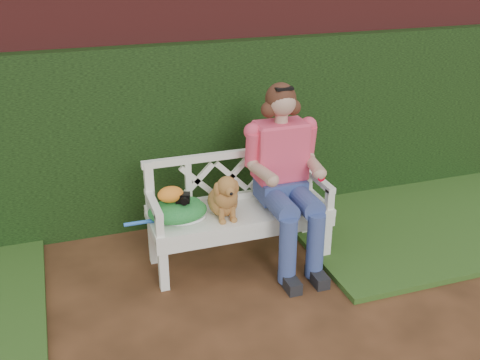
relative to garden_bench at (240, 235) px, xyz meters
name	(u,v)px	position (x,y,z in m)	size (l,w,h in m)	color
ground	(210,327)	(-0.49, -0.78, -0.24)	(60.00, 60.00, 0.00)	#331F10
brick_wall	(151,106)	(-0.49, 1.12, 0.86)	(10.00, 0.30, 2.20)	maroon
ivy_hedge	(157,139)	(-0.49, 0.90, 0.61)	(10.00, 0.18, 1.70)	#264D18
grass_right	(421,218)	(1.91, 0.12, -0.21)	(2.60, 2.00, 0.05)	black
garden_bench	(240,235)	(0.00, 0.00, 0.00)	(1.58, 0.60, 0.48)	white
seated_woman	(282,174)	(0.36, -0.02, 0.53)	(0.65, 0.86, 1.53)	#D2394E
dog	(224,194)	(-0.16, -0.06, 0.43)	(0.26, 0.35, 0.39)	#B28348
tennis_racket	(180,217)	(-0.50, 0.01, 0.26)	(0.69, 0.29, 0.03)	white
green_bag	(178,210)	(-0.52, 0.00, 0.32)	(0.47, 0.36, 0.16)	#167917
camera_item	(183,198)	(-0.48, -0.02, 0.44)	(0.11, 0.08, 0.07)	black
baseball_glove	(171,194)	(-0.57, 0.01, 0.47)	(0.20, 0.15, 0.13)	orange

